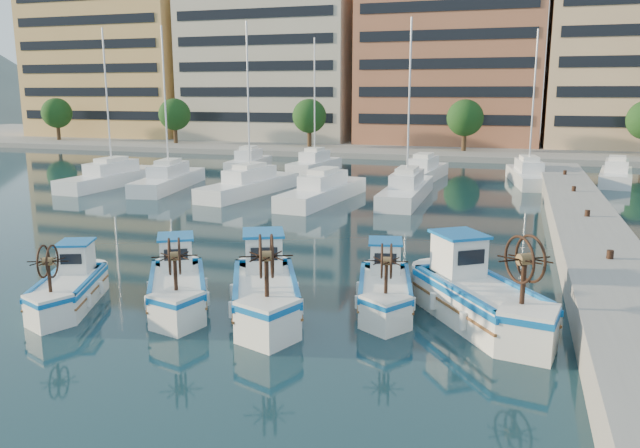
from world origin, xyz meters
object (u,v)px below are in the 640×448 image
(fishing_boat_b, at_px, (177,283))
(fishing_boat_d, at_px, (385,286))
(fishing_boat_c, at_px, (265,287))
(fishing_boat_a, at_px, (70,285))
(fishing_boat_e, at_px, (477,294))

(fishing_boat_b, distance_m, fishing_boat_d, 6.85)
(fishing_boat_c, bearing_deg, fishing_boat_b, 159.41)
(fishing_boat_a, relative_size, fishing_boat_d, 0.97)
(fishing_boat_b, distance_m, fishing_boat_e, 9.65)
(fishing_boat_a, relative_size, fishing_boat_b, 0.92)
(fishing_boat_c, height_order, fishing_boat_d, fishing_boat_c)
(fishing_boat_d, relative_size, fishing_boat_e, 0.81)
(fishing_boat_e, bearing_deg, fishing_boat_b, 153.35)
(fishing_boat_a, distance_m, fishing_boat_e, 13.17)
(fishing_boat_c, distance_m, fishing_boat_e, 6.60)
(fishing_boat_c, height_order, fishing_boat_e, fishing_boat_e)
(fishing_boat_a, distance_m, fishing_boat_d, 10.41)
(fishing_boat_d, bearing_deg, fishing_boat_a, -175.64)
(fishing_boat_e, bearing_deg, fishing_boat_d, 135.64)
(fishing_boat_b, height_order, fishing_boat_c, fishing_boat_c)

